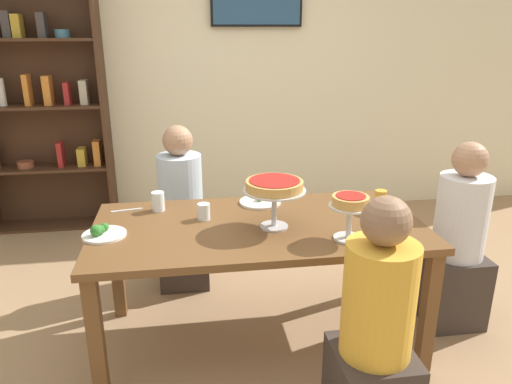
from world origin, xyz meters
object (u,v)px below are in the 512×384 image
at_px(diner_near_right, 375,343).
at_px(dining_table, 259,238).
at_px(salad_plate_near_diner, 102,233).
at_px(bookshelf, 40,103).
at_px(cutlery_fork_near, 354,200).
at_px(cutlery_knife_near, 127,210).
at_px(diner_head_east, 457,249).
at_px(diner_far_left, 182,219).
at_px(beer_glass_amber_tall, 380,201).
at_px(salad_plate_far_diner, 260,201).
at_px(water_glass_clear_far, 158,201).
at_px(deep_dish_pizza_stand, 274,188).
at_px(personal_pizza_stand, 350,207).
at_px(water_glass_clear_near, 204,212).

bearing_deg(diner_near_right, dining_table, 25.91).
bearing_deg(diner_near_right, salad_plate_near_diner, 58.54).
height_order(bookshelf, cutlery_fork_near, bookshelf).
bearing_deg(cutlery_fork_near, cutlery_knife_near, 16.19).
bearing_deg(diner_head_east, diner_near_right, 43.69).
bearing_deg(diner_far_left, beer_glass_amber_tall, 59.48).
xyz_separation_m(diner_far_left, cutlery_knife_near, (-0.31, -0.44, 0.25)).
bearing_deg(salad_plate_far_diner, bookshelf, 134.50).
xyz_separation_m(dining_table, diner_head_east, (1.22, 0.02, -0.16)).
distance_m(diner_near_right, water_glass_clear_far, 1.44).
relative_size(dining_table, deep_dish_pizza_stand, 5.42).
distance_m(deep_dish_pizza_stand, cutlery_knife_near, 0.92).
bearing_deg(cutlery_knife_near, diner_near_right, 125.13).
xyz_separation_m(diner_near_right, personal_pizza_stand, (0.04, 0.51, 0.42)).
xyz_separation_m(cutlery_fork_near, cutlery_knife_near, (-1.38, 0.03, 0.00)).
bearing_deg(water_glass_clear_far, dining_table, -27.49).
relative_size(dining_table, diner_near_right, 1.56).
distance_m(dining_table, diner_head_east, 1.23).
bearing_deg(water_glass_clear_near, cutlery_knife_near, 155.46).
bearing_deg(salad_plate_far_diner, cutlery_fork_near, -4.16).
relative_size(bookshelf, diner_far_left, 1.92).
relative_size(deep_dish_pizza_stand, personal_pizza_stand, 1.41).
distance_m(diner_head_east, salad_plate_far_diner, 1.22).
height_order(personal_pizza_stand, water_glass_clear_far, personal_pizza_stand).
xyz_separation_m(diner_far_left, deep_dish_pizza_stand, (0.50, -0.81, 0.47)).
distance_m(deep_dish_pizza_stand, water_glass_clear_near, 0.44).
bearing_deg(dining_table, deep_dish_pizza_stand, -38.89).
distance_m(bookshelf, salad_plate_far_diner, 2.41).
relative_size(water_glass_clear_far, cutlery_fork_near, 0.63).
bearing_deg(salad_plate_near_diner, water_glass_clear_near, 16.48).
bearing_deg(personal_pizza_stand, bookshelf, 131.55).
relative_size(deep_dish_pizza_stand, salad_plate_far_diner, 1.31).
bearing_deg(salad_plate_far_diner, diner_far_left, 138.42).
bearing_deg(bookshelf, personal_pizza_stand, -48.45).
relative_size(diner_head_east, personal_pizza_stand, 4.89).
distance_m(bookshelf, cutlery_fork_near, 2.87).
height_order(salad_plate_near_diner, water_glass_clear_near, water_glass_clear_near).
bearing_deg(personal_pizza_stand, salad_plate_near_diner, 169.89).
relative_size(diner_head_east, deep_dish_pizza_stand, 3.47).
distance_m(salad_plate_far_diner, beer_glass_amber_tall, 0.71).
bearing_deg(water_glass_clear_far, bookshelf, 121.41).
distance_m(diner_far_left, water_glass_clear_far, 0.57).
bearing_deg(beer_glass_amber_tall, dining_table, -174.01).
xyz_separation_m(diner_head_east, personal_pizza_stand, (-0.80, -0.29, 0.42)).
bearing_deg(diner_head_east, water_glass_clear_near, -3.32).
bearing_deg(dining_table, diner_near_right, -64.09).
height_order(salad_plate_near_diner, cutlery_knife_near, salad_plate_near_diner).
bearing_deg(beer_glass_amber_tall, cutlery_knife_near, 170.76).
xyz_separation_m(diner_head_east, water_glass_clear_near, (-1.51, 0.09, 0.29)).
xyz_separation_m(diner_near_right, salad_plate_near_diner, (-1.20, 0.73, 0.27)).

